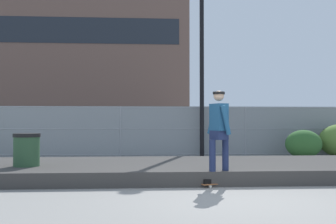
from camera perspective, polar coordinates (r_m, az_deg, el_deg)
ground_plane at (r=6.87m, az=9.87°, el=-12.21°), size 120.00×120.00×0.00m
gravel_berm at (r=9.79m, az=5.59°, el=-8.03°), size 12.04×3.50×0.31m
skateboard at (r=8.21m, az=7.24°, el=-10.00°), size 0.82×0.49×0.07m
skater at (r=8.12m, az=7.22°, el=-2.52°), size 0.70×0.62×1.84m
chain_fence at (r=15.08m, az=2.21°, el=-2.69°), size 23.63×0.06×1.85m
street_lamp at (r=15.19m, az=4.80°, el=11.11°), size 0.44×0.44×7.42m
parked_car_near at (r=17.62m, az=-9.06°, el=-2.78°), size 4.55×2.26×1.66m
library_building at (r=45.90m, az=-14.03°, el=7.19°), size 25.51×12.12×16.07m
shrub_center at (r=14.94m, az=18.65°, el=-4.32°), size 1.28×1.05×0.99m
trash_bin at (r=9.45m, az=-19.41°, el=-5.97°), size 0.59×0.59×1.03m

